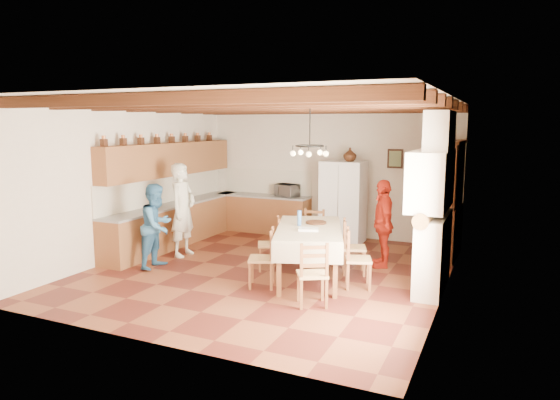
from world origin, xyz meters
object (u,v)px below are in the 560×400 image
(chair_right_near, at_px, (359,258))
(person_woman_red, at_px, (383,223))
(refrigerator, at_px, (343,202))
(chair_left_far, at_px, (269,243))
(person_woman_blue, at_px, (157,226))
(chair_end_near, at_px, (312,273))
(chair_right_far, at_px, (354,247))
(hutch, at_px, (446,200))
(person_man, at_px, (183,210))
(dining_table, at_px, (309,232))
(microwave, at_px, (287,190))
(chair_end_far, at_px, (312,235))
(chair_left_near, at_px, (262,258))

(chair_right_near, xyz_separation_m, person_woman_red, (0.07, 1.35, 0.33))
(refrigerator, height_order, chair_left_far, refrigerator)
(chair_left_far, height_order, person_woman_blue, person_woman_blue)
(chair_left_far, relative_size, chair_end_near, 1.00)
(chair_right_far, bearing_deg, chair_right_near, -177.51)
(chair_right_near, xyz_separation_m, chair_right_far, (-0.27, 0.71, 0.00))
(hutch, xyz_separation_m, chair_left_far, (-2.78, -2.17, -0.67))
(chair_end_near, height_order, person_man, person_man)
(chair_right_near, bearing_deg, dining_table, 65.75)
(hutch, relative_size, chair_right_near, 2.39)
(microwave, bearing_deg, chair_left_far, -55.21)
(chair_right_far, bearing_deg, microwave, 25.01)
(dining_table, relative_size, chair_end_near, 2.38)
(chair_right_near, height_order, chair_end_far, same)
(refrigerator, xyz_separation_m, dining_table, (0.28, -2.82, -0.09))
(chair_right_far, bearing_deg, chair_left_near, 119.96)
(chair_right_near, bearing_deg, chair_end_near, 140.42)
(chair_end_far, distance_m, person_man, 2.60)
(chair_left_near, height_order, microwave, microwave)
(chair_left_far, xyz_separation_m, chair_end_near, (1.34, -1.37, 0.00))
(chair_end_far, bearing_deg, person_man, -170.35)
(chair_right_near, relative_size, person_woman_red, 0.59)
(dining_table, height_order, chair_right_near, chair_right_near)
(refrigerator, relative_size, microwave, 3.39)
(person_man, bearing_deg, chair_right_far, -88.58)
(chair_end_near, height_order, microwave, microwave)
(chair_left_near, bearing_deg, chair_left_far, 177.34)
(chair_left_near, height_order, chair_right_far, same)
(chair_right_near, distance_m, person_woman_blue, 3.68)
(chair_left_far, bearing_deg, person_man, -121.57)
(dining_table, distance_m, chair_end_far, 1.32)
(refrigerator, bearing_deg, person_man, -137.04)
(hutch, height_order, chair_left_far, hutch)
(hutch, xyz_separation_m, chair_right_near, (-1.04, -2.49, -0.67))
(chair_right_near, xyz_separation_m, microwave, (-2.62, 3.16, 0.57))
(refrigerator, relative_size, chair_left_near, 1.88)
(chair_left_far, xyz_separation_m, person_woman_red, (1.81, 1.03, 0.33))
(hutch, xyz_separation_m, chair_end_far, (-2.31, -1.20, -0.67))
(chair_left_far, relative_size, person_man, 0.52)
(dining_table, height_order, person_woman_blue, person_woman_blue)
(chair_end_near, distance_m, person_woman_blue, 3.34)
(chair_end_near, bearing_deg, hutch, -141.37)
(refrigerator, bearing_deg, dining_table, -84.88)
(dining_table, xyz_separation_m, microwave, (-1.74, 3.08, 0.24))
(chair_end_far, distance_m, microwave, 2.37)
(hutch, relative_size, chair_left_near, 2.39)
(dining_table, distance_m, chair_end_near, 1.28)
(dining_table, xyz_separation_m, person_woman_red, (0.96, 1.27, -0.00))
(person_man, bearing_deg, chair_end_far, -73.92)
(refrigerator, xyz_separation_m, microwave, (-1.46, 0.26, 0.15))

